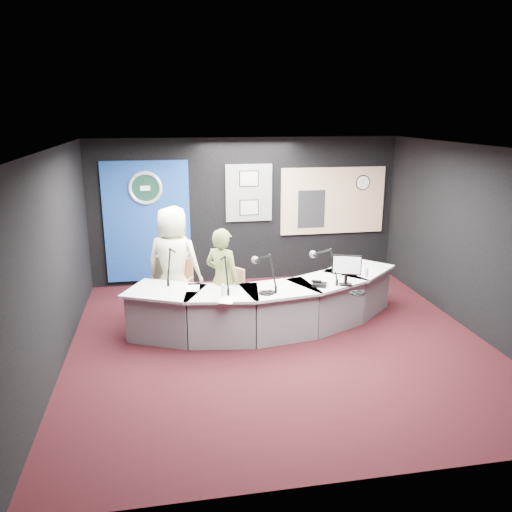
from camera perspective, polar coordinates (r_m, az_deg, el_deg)
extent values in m
plane|color=black|center=(7.65, 2.57, -9.50)|extent=(6.00, 6.00, 0.00)
cube|color=silver|center=(6.94, 2.86, 11.91)|extent=(6.00, 6.00, 0.02)
cube|color=black|center=(10.04, -1.10, 5.06)|extent=(6.00, 0.02, 2.80)
cube|color=black|center=(4.46, 11.38, -9.23)|extent=(6.00, 0.02, 2.80)
cube|color=black|center=(7.15, -21.46, -0.47)|extent=(0.02, 6.00, 2.80)
cube|color=black|center=(8.35, 23.22, 1.57)|extent=(0.02, 6.00, 2.80)
cube|color=navy|center=(9.93, -11.98, 3.71)|extent=(1.60, 0.05, 2.30)
torus|color=silver|center=(9.78, -12.21, 7.39)|extent=(0.63, 0.07, 0.63)
cylinder|color=black|center=(9.78, -12.21, 7.39)|extent=(0.48, 0.01, 0.48)
cube|color=slate|center=(9.96, -0.80, 7.02)|extent=(0.90, 0.04, 1.10)
cube|color=gray|center=(9.90, -0.78, 8.59)|extent=(0.34, 0.02, 0.27)
cube|color=gray|center=(9.98, -0.76, 5.40)|extent=(0.34, 0.02, 0.27)
cube|color=tan|center=(10.40, 8.53, 6.10)|extent=(2.12, 0.06, 1.32)
cube|color=beige|center=(10.40, 8.55, 6.09)|extent=(2.00, 0.02, 1.20)
cube|color=black|center=(10.27, 6.16, 5.21)|extent=(0.55, 0.02, 0.75)
cylinder|color=white|center=(10.53, 11.79, 7.99)|extent=(0.28, 0.01, 0.28)
cube|color=#6C655B|center=(8.64, -9.89, -2.31)|extent=(0.50, 0.29, 0.70)
imported|color=#EDEABE|center=(8.33, -9.15, -0.77)|extent=(1.06, 0.89, 1.84)
imported|color=olive|center=(7.81, -3.72, -2.64)|extent=(0.69, 0.67, 1.60)
cube|color=black|center=(7.74, 10.01, -0.96)|extent=(0.38, 0.15, 0.27)
cube|color=black|center=(7.72, 7.06, -3.17)|extent=(0.26, 0.23, 0.05)
torus|color=black|center=(7.49, 11.23, -4.01)|extent=(0.23, 0.23, 0.04)
torus|color=black|center=(7.36, 1.21, -4.07)|extent=(0.23, 0.23, 0.04)
cube|color=white|center=(7.64, -7.08, -3.56)|extent=(0.23, 0.31, 0.00)
cube|color=white|center=(7.12, -3.20, -4.92)|extent=(0.28, 0.33, 0.00)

